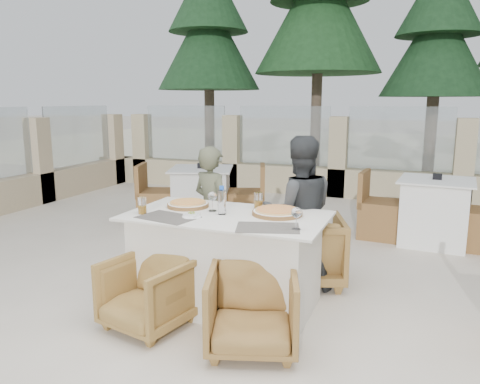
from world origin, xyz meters
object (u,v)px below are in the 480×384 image
(dining_table, at_px, (227,260))
(pizza_right, at_px, (277,212))
(water_bottle, at_px, (222,200))
(beer_glass_right, at_px, (258,201))
(wine_glass_centre, at_px, (212,200))
(armchair_near_right, at_px, (252,310))
(bg_table_a, at_px, (202,196))
(armchair_far_left, at_px, (220,244))
(diner_left, at_px, (212,211))
(diner_right, at_px, (299,213))
(wine_glass_corner, at_px, (296,217))
(olive_dish, at_px, (192,215))
(bg_table_b, at_px, (435,212))
(armchair_near_left, at_px, (148,293))
(armchair_far_right, at_px, (306,249))
(pizza_left, at_px, (188,204))
(beer_glass_left, at_px, (142,205))

(dining_table, distance_m, pizza_right, 0.58)
(water_bottle, relative_size, beer_glass_right, 1.64)
(wine_glass_centre, xyz_separation_m, armchair_near_right, (0.59, -0.65, -0.58))
(bg_table_a, bearing_deg, wine_glass_centre, -80.90)
(wine_glass_centre, bearing_deg, armchair_far_left, 108.98)
(diner_left, xyz_separation_m, diner_right, (0.87, -0.05, 0.06))
(wine_glass_centre, relative_size, wine_glass_corner, 1.00)
(pizza_right, height_order, bg_table_a, pizza_right)
(olive_dish, distance_m, bg_table_b, 3.23)
(bg_table_a, distance_m, bg_table_b, 2.96)
(olive_dish, bearing_deg, armchair_near_left, -114.49)
(dining_table, height_order, armchair_near_left, dining_table)
(armchair_far_right, bearing_deg, pizza_left, 14.25)
(olive_dish, relative_size, diner_right, 0.08)
(pizza_left, distance_m, armchair_near_right, 1.23)
(armchair_far_left, bearing_deg, pizza_right, 151.20)
(diner_right, bearing_deg, armchair_near_left, 29.02)
(armchair_far_left, xyz_separation_m, bg_table_a, (-0.96, 1.56, 0.12))
(pizza_right, bearing_deg, armchair_near_right, -85.95)
(pizza_left, relative_size, wine_glass_corner, 1.94)
(water_bottle, relative_size, olive_dish, 2.11)
(pizza_right, height_order, wine_glass_corner, wine_glass_corner)
(pizza_left, height_order, wine_glass_corner, wine_glass_corner)
(pizza_left, distance_m, water_bottle, 0.41)
(armchair_near_left, bearing_deg, bg_table_a, 120.73)
(beer_glass_right, height_order, armchair_near_left, beer_glass_right)
(wine_glass_corner, height_order, armchair_far_left, wine_glass_corner)
(beer_glass_left, distance_m, armchair_far_left, 1.13)
(olive_dish, distance_m, armchair_near_right, 0.92)
(pizza_left, distance_m, armchair_far_right, 1.18)
(pizza_left, xyz_separation_m, diner_right, (0.87, 0.44, -0.11))
(diner_right, bearing_deg, bg_table_a, -68.30)
(diner_right, bearing_deg, bg_table_b, -146.49)
(armchair_near_left, relative_size, diner_left, 0.46)
(wine_glass_centre, xyz_separation_m, wine_glass_corner, (0.79, -0.30, 0.00))
(armchair_near_right, relative_size, diner_right, 0.45)
(olive_dish, bearing_deg, diner_right, 48.65)
(water_bottle, height_order, olive_dish, water_bottle)
(armchair_far_left, relative_size, diner_right, 0.43)
(armchair_far_left, bearing_deg, armchair_near_right, 130.60)
(dining_table, xyz_separation_m, diner_right, (0.45, 0.58, 0.30))
(diner_right, bearing_deg, wine_glass_corner, 78.26)
(beer_glass_right, height_order, bg_table_b, beer_glass_right)
(dining_table, bearing_deg, pizza_right, 20.22)
(beer_glass_right, relative_size, armchair_far_left, 0.24)
(pizza_left, xyz_separation_m, armchair_far_right, (0.90, 0.59, -0.48))
(pizza_right, relative_size, water_bottle, 1.74)
(wine_glass_centre, bearing_deg, bg_table_a, 118.13)
(wine_glass_corner, height_order, armchair_near_right, wine_glass_corner)
(beer_glass_right, distance_m, armchair_near_left, 1.18)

